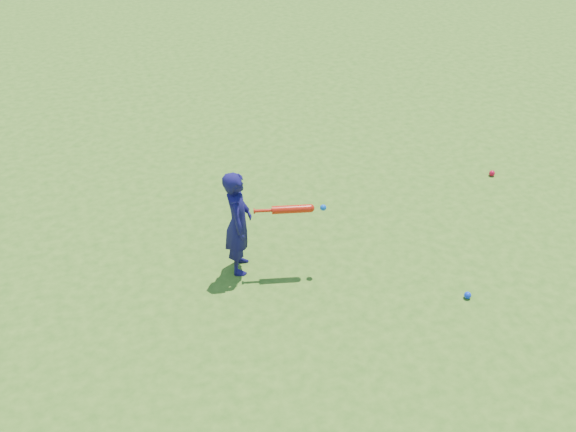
% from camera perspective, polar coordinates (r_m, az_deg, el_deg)
% --- Properties ---
extents(ground, '(80.00, 80.00, 0.00)m').
position_cam_1_polar(ground, '(6.69, -2.54, -4.92)').
color(ground, '#3A6A19').
rests_on(ground, ground).
extents(child, '(0.38, 0.48, 1.15)m').
position_cam_1_polar(child, '(6.41, -4.46, -0.60)').
color(child, '#15104D').
rests_on(child, ground).
extents(ground_ball_red, '(0.08, 0.08, 0.08)m').
position_cam_1_polar(ground_ball_red, '(8.65, 17.68, 3.65)').
color(ground_ball_red, red).
rests_on(ground_ball_red, ground).
extents(ground_ball_blue, '(0.07, 0.07, 0.07)m').
position_cam_1_polar(ground_ball_blue, '(6.59, 15.67, -6.80)').
color(ground_ball_blue, '#0D35E0').
rests_on(ground_ball_blue, ground).
extents(bat_swing, '(0.71, 0.21, 0.08)m').
position_cam_1_polar(bat_swing, '(6.30, 0.58, 0.62)').
color(bat_swing, red).
rests_on(bat_swing, ground).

